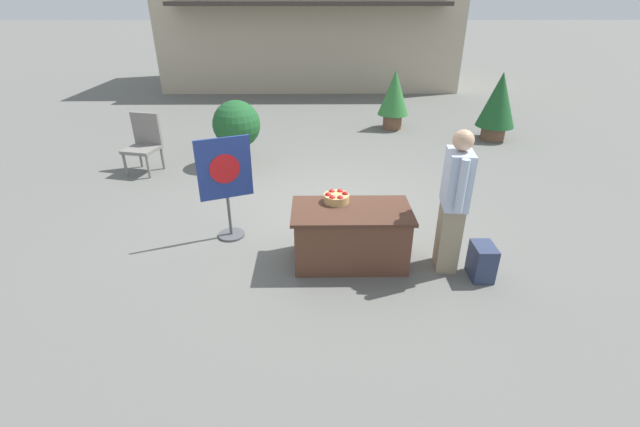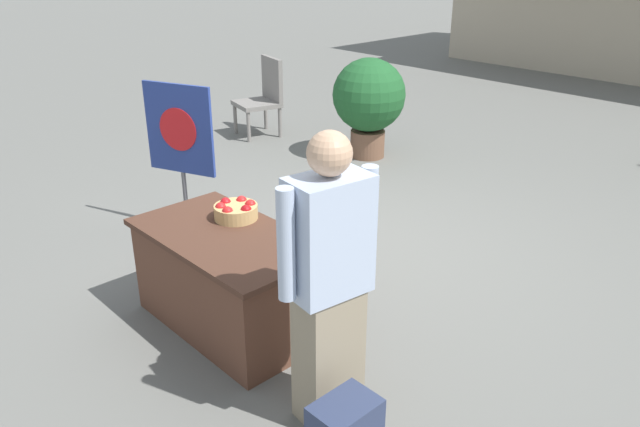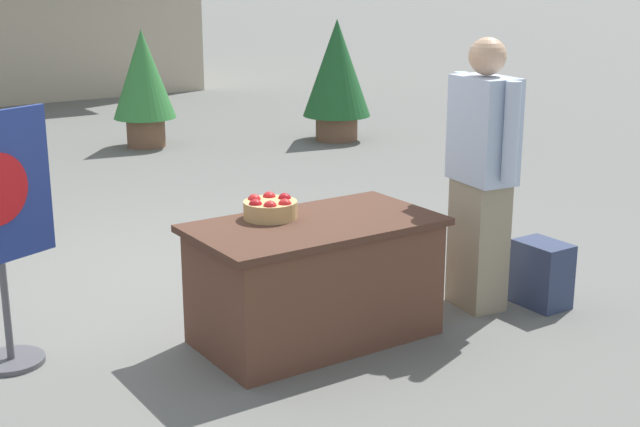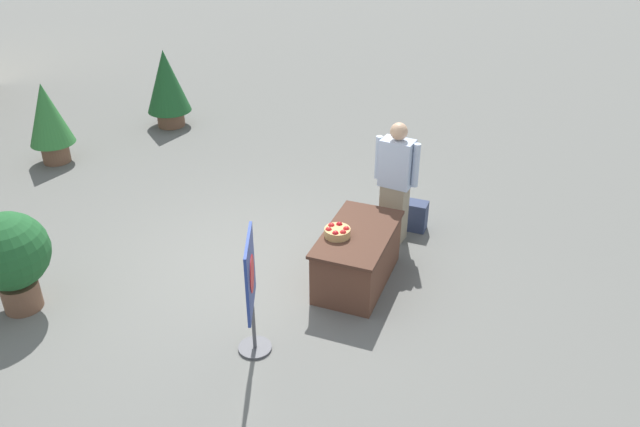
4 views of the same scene
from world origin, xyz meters
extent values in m
plane|color=slate|center=(0.00, 0.00, 0.00)|extent=(120.00, 120.00, 0.00)
cube|color=brown|center=(0.31, -1.40, 0.33)|extent=(1.33, 0.73, 0.67)
cube|color=#492C20|center=(0.31, -1.40, 0.69)|extent=(1.41, 0.78, 0.04)
cylinder|color=tan|center=(0.14, -1.19, 0.76)|extent=(0.31, 0.31, 0.10)
sphere|color=#A30F14|center=(0.24, -1.18, 0.80)|extent=(0.08, 0.08, 0.08)
sphere|color=red|center=(0.19, -1.10, 0.80)|extent=(0.08, 0.08, 0.08)
sphere|color=red|center=(0.09, -1.10, 0.80)|extent=(0.08, 0.08, 0.08)
sphere|color=red|center=(0.03, -1.20, 0.80)|extent=(0.08, 0.08, 0.08)
sphere|color=red|center=(0.08, -1.28, 0.80)|extent=(0.08, 0.08, 0.08)
sphere|color=red|center=(0.18, -1.29, 0.80)|extent=(0.08, 0.08, 0.08)
cube|color=gray|center=(1.45, -1.54, 0.41)|extent=(0.28, 0.37, 0.82)
cube|color=silver|center=(1.45, -1.54, 1.14)|extent=(0.31, 0.45, 0.65)
sphere|color=tan|center=(1.45, -1.54, 1.58)|extent=(0.23, 0.23, 0.23)
cylinder|color=silver|center=(1.41, -1.80, 1.17)|extent=(0.09, 0.09, 0.59)
cylinder|color=silver|center=(1.48, -1.28, 1.17)|extent=(0.09, 0.09, 0.59)
cylinder|color=#4C4C51|center=(-1.27, -0.77, 0.01)|extent=(0.36, 0.36, 0.03)
cylinder|color=#4C4C51|center=(-1.27, -0.77, 0.31)|extent=(0.04, 0.04, 0.55)
cube|color=navy|center=(-1.27, -0.77, 0.98)|extent=(0.66, 0.29, 0.81)
cylinder|color=red|center=(-1.26, -0.78, 0.98)|extent=(0.36, 0.15, 0.39)
cylinder|color=gray|center=(-3.11, 1.36, 0.21)|extent=(0.05, 0.05, 0.42)
cylinder|color=gray|center=(-3.57, 1.47, 0.21)|extent=(0.05, 0.05, 0.42)
cylinder|color=gray|center=(-3.00, 1.81, 0.21)|extent=(0.05, 0.05, 0.42)
cylinder|color=gray|center=(-3.45, 1.93, 0.21)|extent=(0.05, 0.05, 0.42)
cube|color=gray|center=(-3.28, 1.64, 0.45)|extent=(0.67, 0.67, 0.06)
cube|color=gray|center=(-3.22, 1.88, 0.77)|extent=(0.55, 0.19, 0.58)
cylinder|color=brown|center=(-1.60, 2.08, 0.17)|extent=(0.43, 0.43, 0.34)
sphere|color=#1E5628|center=(-1.60, 2.08, 0.78)|extent=(0.90, 0.90, 0.90)
camera|label=1|loc=(-0.11, -5.88, 2.93)|focal=24.00mm
camera|label=2|loc=(3.49, -3.52, 2.52)|focal=35.00mm
camera|label=3|loc=(-2.35, -5.43, 2.09)|focal=50.00mm
camera|label=4|loc=(-5.78, -3.25, 4.58)|focal=35.00mm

